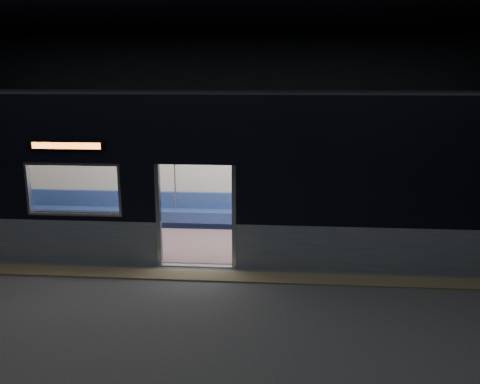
# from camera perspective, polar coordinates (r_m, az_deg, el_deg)

# --- Properties ---
(station_floor) EXTENTS (24.00, 14.00, 0.01)m
(station_floor) POSITION_cam_1_polar(r_m,az_deg,el_deg) (9.24, -5.91, -10.71)
(station_floor) COLOR #47494C
(station_floor) RESTS_ON ground
(station_envelope) EXTENTS (24.00, 14.00, 5.00)m
(station_envelope) POSITION_cam_1_polar(r_m,az_deg,el_deg) (8.45, -6.51, 12.68)
(station_envelope) COLOR black
(station_envelope) RESTS_ON station_floor
(tactile_strip) EXTENTS (22.80, 0.50, 0.03)m
(tactile_strip) POSITION_cam_1_polar(r_m,az_deg,el_deg) (9.73, -5.32, -9.30)
(tactile_strip) COLOR #8C7F59
(tactile_strip) RESTS_ON station_floor
(metro_car) EXTENTS (18.00, 3.04, 3.35)m
(metro_car) POSITION_cam_1_polar(r_m,az_deg,el_deg) (11.12, -3.77, 3.42)
(metro_car) COLOR #919DAD
(metro_car) RESTS_ON station_floor
(passenger) EXTENTS (0.42, 0.73, 1.43)m
(passenger) POSITION_cam_1_polar(r_m,az_deg,el_deg) (12.60, 19.16, -0.88)
(passenger) COLOR black
(passenger) RESTS_ON metro_car
(handbag) EXTENTS (0.34, 0.29, 0.16)m
(handbag) POSITION_cam_1_polar(r_m,az_deg,el_deg) (12.40, 19.28, -1.70)
(handbag) COLOR black
(handbag) RESTS_ON passenger
(transit_map) EXTENTS (1.05, 0.03, 0.68)m
(transit_map) POSITION_cam_1_polar(r_m,az_deg,el_deg) (12.49, 12.91, 2.53)
(transit_map) COLOR white
(transit_map) RESTS_ON metro_car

